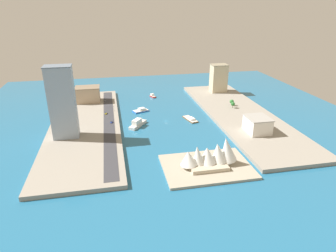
% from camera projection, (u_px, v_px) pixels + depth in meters
% --- Properties ---
extents(ground_plane, '(440.00, 440.00, 0.00)m').
position_uv_depth(ground_plane, '(166.00, 121.00, 321.37)').
color(ground_plane, '#23668E').
extents(quay_west, '(70.00, 240.00, 3.49)m').
position_uv_depth(quay_west, '(239.00, 114.00, 336.31)').
color(quay_west, gray).
rests_on(quay_west, ground_plane).
extents(quay_east, '(70.00, 240.00, 3.49)m').
position_uv_depth(quay_east, '(85.00, 126.00, 305.08)').
color(quay_east, gray).
rests_on(quay_east, ground_plane).
extents(peninsula_point, '(68.39, 49.05, 2.00)m').
position_uv_depth(peninsula_point, '(207.00, 167.00, 230.11)').
color(peninsula_point, '#A89E89').
rests_on(peninsula_point, ground_plane).
extents(road_strip, '(11.10, 228.00, 0.15)m').
position_uv_depth(road_strip, '(109.00, 122.00, 308.83)').
color(road_strip, '#38383D').
rests_on(road_strip, quay_east).
extents(tugboat_red, '(7.58, 12.29, 4.30)m').
position_uv_depth(tugboat_red, '(153.00, 96.00, 403.21)').
color(tugboat_red, red).
rests_on(tugboat_red, ground_plane).
extents(catamaran_blue, '(19.98, 15.35, 4.11)m').
position_uv_depth(catamaran_blue, '(141.00, 110.00, 349.63)').
color(catamaran_blue, blue).
rests_on(catamaran_blue, ground_plane).
extents(ferry_white_commuter, '(20.99, 25.56, 8.03)m').
position_uv_depth(ferry_white_commuter, '(138.00, 123.00, 307.22)').
color(ferry_white_commuter, silver).
rests_on(ferry_white_commuter, ground_plane).
extents(barge_flat_brown, '(13.22, 23.83, 3.32)m').
position_uv_depth(barge_flat_brown, '(190.00, 119.00, 324.09)').
color(barge_flat_brown, brown).
rests_on(barge_flat_brown, ground_plane).
extents(apartment_midrise_tan, '(29.90, 22.07, 19.12)m').
position_uv_depth(apartment_midrise_tan, '(88.00, 94.00, 370.39)').
color(apartment_midrise_tan, tan).
rests_on(apartment_midrise_tan, quay_east).
extents(office_block_beige, '(22.19, 17.11, 38.17)m').
position_uv_depth(office_block_beige, '(219.00, 78.00, 409.39)').
color(office_block_beige, '#C6B793').
rests_on(office_block_beige, quay_west).
extents(hotel_broad_white, '(21.24, 24.41, 15.18)m').
position_uv_depth(hotel_broad_white, '(257.00, 125.00, 283.15)').
color(hotel_broad_white, silver).
rests_on(hotel_broad_white, quay_west).
extents(tower_tall_glass, '(23.54, 15.36, 66.48)m').
position_uv_depth(tower_tall_glass, '(62.00, 103.00, 263.35)').
color(tower_tall_glass, '#8C9EB2').
rests_on(tower_tall_glass, quay_east).
extents(sedan_silver, '(2.00, 4.47, 1.55)m').
position_uv_depth(sedan_silver, '(105.00, 100.00, 375.67)').
color(sedan_silver, black).
rests_on(sedan_silver, road_strip).
extents(hatchback_blue, '(2.14, 5.08, 1.49)m').
position_uv_depth(hatchback_blue, '(111.00, 122.00, 307.71)').
color(hatchback_blue, black).
rests_on(hatchback_blue, road_strip).
extents(taxi_yellow_cab, '(2.12, 5.15, 1.49)m').
position_uv_depth(taxi_yellow_cab, '(106.00, 113.00, 331.85)').
color(taxi_yellow_cab, black).
rests_on(taxi_yellow_cab, road_strip).
extents(traffic_light_waterfront, '(0.36, 0.36, 6.50)m').
position_uv_depth(traffic_light_waterfront, '(114.00, 108.00, 338.44)').
color(traffic_light_waterfront, black).
rests_on(traffic_light_waterfront, quay_east).
extents(opera_landmark, '(46.16, 23.18, 23.81)m').
position_uv_depth(opera_landmark, '(210.00, 155.00, 226.62)').
color(opera_landmark, '#BCAD93').
rests_on(opera_landmark, peninsula_point).
extents(park_tree_cluster, '(6.99, 13.54, 7.60)m').
position_uv_depth(park_tree_cluster, '(232.00, 103.00, 353.68)').
color(park_tree_cluster, brown).
rests_on(park_tree_cluster, quay_west).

